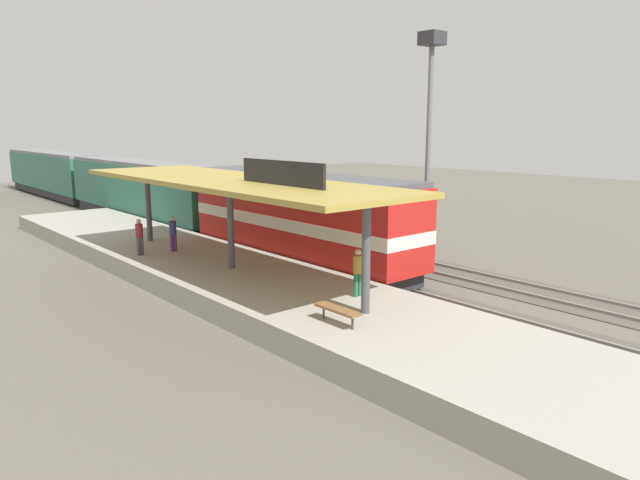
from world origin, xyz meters
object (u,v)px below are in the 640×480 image
object	(u,v)px
person_walking	(358,270)
person_boarding	(139,235)
light_mast	(430,96)
passenger_carriage_front	(142,190)
person_waiting	(173,232)
platform_bench	(338,310)
locomotive	(299,219)
passenger_carriage_rear	(53,173)
freight_car	(326,212)

from	to	relation	value
person_walking	person_boarding	world-z (taller)	same
light_mast	passenger_carriage_front	bearing A→B (deg)	111.75
person_waiting	passenger_carriage_front	bearing A→B (deg)	71.23
platform_bench	person_walking	xyz separation A→B (m)	(2.52, 1.71, 0.51)
locomotive	passenger_carriage_rear	world-z (taller)	locomotive
person_walking	person_waiting	bearing A→B (deg)	97.43
platform_bench	person_waiting	bearing A→B (deg)	85.27
passenger_carriage_front	freight_car	xyz separation A→B (m)	(4.60, -14.79, -0.34)
light_mast	person_boarding	bearing A→B (deg)	159.63
passenger_carriage_front	person_waiting	size ratio (longest dim) A/B	11.70
locomotive	person_waiting	distance (m)	6.06
locomotive	person_boarding	distance (m)	7.52
light_mast	person_walking	xyz separation A→B (m)	(-11.28, -6.13, -6.54)
locomotive	person_boarding	xyz separation A→B (m)	(-6.49, 3.76, -0.56)
passenger_carriage_front	person_waiting	world-z (taller)	passenger_carriage_front
freight_car	person_waiting	world-z (taller)	freight_car
passenger_carriage_rear	freight_car	bearing A→B (deg)	-82.64
person_waiting	person_walking	size ratio (longest dim) A/B	1.00
passenger_carriage_front	passenger_carriage_rear	xyz separation A→B (m)	(0.00, 20.80, 0.00)
light_mast	person_waiting	xyz separation A→B (m)	(-12.73, 5.03, -6.54)
platform_bench	passenger_carriage_rear	bearing A→B (deg)	82.90
passenger_carriage_rear	light_mast	size ratio (longest dim) A/B	1.71
platform_bench	person_boarding	bearing A→B (deg)	92.13
locomotive	person_waiting	xyz separation A→B (m)	(-4.93, 3.48, -0.56)
platform_bench	light_mast	world-z (taller)	light_mast
platform_bench	person_boarding	distance (m)	13.17
passenger_carriage_front	light_mast	xyz separation A→B (m)	(7.80, -19.55, 6.08)
light_mast	person_boarding	size ratio (longest dim) A/B	6.84
locomotive	light_mast	world-z (taller)	light_mast
freight_car	person_walking	distance (m)	13.56
platform_bench	light_mast	xyz separation A→B (m)	(13.80, 7.84, 7.05)
light_mast	person_boarding	xyz separation A→B (m)	(-14.29, 5.31, -6.54)
person_walking	passenger_carriage_front	bearing A→B (deg)	82.29
passenger_carriage_front	person_boarding	distance (m)	15.66
platform_bench	passenger_carriage_front	size ratio (longest dim) A/B	0.08
person_boarding	person_walking	bearing A→B (deg)	-75.26
passenger_carriage_rear	locomotive	bearing A→B (deg)	-90.00
platform_bench	person_walking	bearing A→B (deg)	34.12
person_boarding	passenger_carriage_front	bearing A→B (deg)	65.50
person_waiting	light_mast	bearing A→B (deg)	-21.54
passenger_carriage_rear	person_boarding	world-z (taller)	passenger_carriage_rear
passenger_carriage_rear	person_walking	world-z (taller)	passenger_carriage_rear
light_mast	person_waiting	bearing A→B (deg)	158.46
passenger_carriage_front	passenger_carriage_rear	world-z (taller)	same
freight_car	person_walking	size ratio (longest dim) A/B	7.02
passenger_carriage_front	freight_car	world-z (taller)	passenger_carriage_front
platform_bench	passenger_carriage_front	bearing A→B (deg)	77.64
freight_car	passenger_carriage_front	bearing A→B (deg)	107.27
locomotive	person_boarding	size ratio (longest dim) A/B	8.44
person_walking	freight_car	bearing A→B (deg)	53.42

